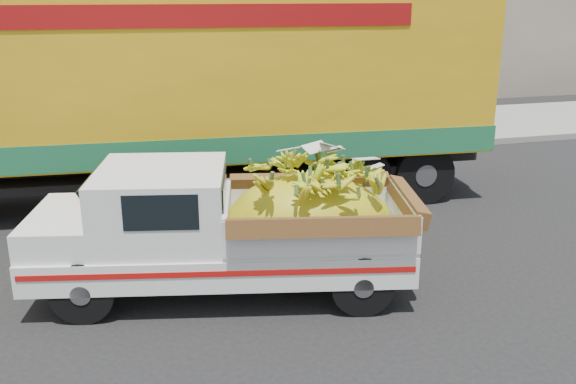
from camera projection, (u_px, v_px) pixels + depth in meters
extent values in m
plane|color=black|center=(241.00, 301.00, 8.07)|extent=(100.00, 100.00, 0.00)
cube|color=gray|center=(182.00, 162.00, 14.22)|extent=(60.00, 0.25, 0.15)
cube|color=gray|center=(173.00, 141.00, 16.15)|extent=(60.00, 4.00, 0.14)
cube|color=gray|center=(513.00, 7.00, 25.08)|extent=(14.00, 6.00, 6.00)
cylinder|color=black|center=(83.00, 292.00, 7.49)|extent=(0.79, 0.37, 0.76)
cylinder|color=black|center=(109.00, 244.00, 8.88)|extent=(0.79, 0.37, 0.76)
cylinder|color=black|center=(362.00, 285.00, 7.67)|extent=(0.79, 0.37, 0.76)
cylinder|color=black|center=(345.00, 239.00, 9.05)|extent=(0.79, 0.37, 0.76)
cube|color=silver|center=(222.00, 250.00, 8.21)|extent=(4.95, 2.63, 0.39)
cube|color=#A50F0C|center=(219.00, 274.00, 7.38)|extent=(4.51, 0.96, 0.07)
cube|color=silver|center=(40.00, 262.00, 8.12)|extent=(0.44, 1.65, 0.14)
cube|color=silver|center=(66.00, 226.00, 8.00)|extent=(1.16, 1.74, 0.36)
cube|color=silver|center=(162.00, 204.00, 7.98)|extent=(1.85, 1.92, 0.90)
cube|color=black|center=(160.00, 213.00, 7.15)|extent=(0.84, 0.19, 0.42)
cube|color=silver|center=(316.00, 216.00, 8.14)|extent=(2.60, 2.14, 0.51)
ellipsoid|color=gold|center=(308.00, 223.00, 8.17)|extent=(2.32, 1.76, 1.28)
cylinder|color=black|center=(423.00, 173.00, 11.61)|extent=(1.12, 0.39, 1.10)
cylinder|color=black|center=(385.00, 148.00, 13.48)|extent=(1.12, 0.39, 1.10)
cylinder|color=black|center=(359.00, 177.00, 11.38)|extent=(1.12, 0.39, 1.10)
cylinder|color=black|center=(330.00, 150.00, 13.25)|extent=(1.12, 0.39, 1.10)
cube|color=black|center=(158.00, 160.00, 11.58)|extent=(12.04, 1.78, 0.36)
cube|color=gold|center=(152.00, 71.00, 11.09)|extent=(11.90, 3.26, 2.84)
cube|color=#1C633A|center=(156.00, 137.00, 11.45)|extent=(11.96, 3.28, 0.45)
cube|color=maroon|center=(148.00, 16.00, 9.62)|extent=(8.38, 0.57, 0.35)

